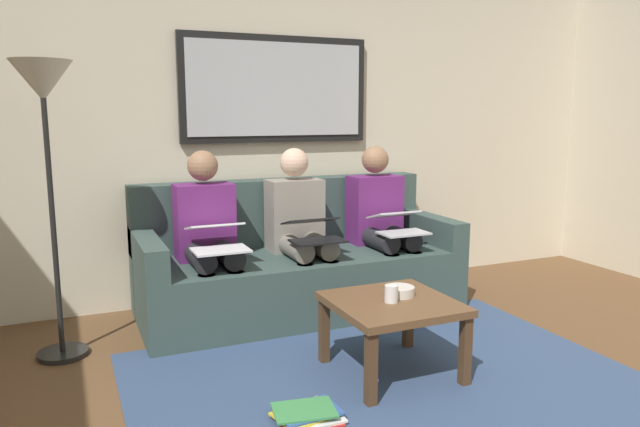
{
  "coord_description": "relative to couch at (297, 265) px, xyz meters",
  "views": [
    {
      "loc": [
        1.49,
        1.71,
        1.38
      ],
      "look_at": [
        0.0,
        -1.7,
        0.75
      ],
      "focal_mm": 33.39,
      "sensor_mm": 36.0,
      "label": 1
    }
  ],
  "objects": [
    {
      "name": "cup",
      "position": [
        -0.05,
        1.24,
        0.14
      ],
      "size": [
        0.07,
        0.07,
        0.09
      ],
      "primitive_type": "cylinder",
      "color": "silver",
      "rests_on": "coffee_table"
    },
    {
      "name": "bowl",
      "position": [
        -0.14,
        1.16,
        0.12
      ],
      "size": [
        0.16,
        0.16,
        0.05
      ],
      "primitive_type": "cylinder",
      "color": "beige",
      "rests_on": "coffee_table"
    },
    {
      "name": "coffee_table",
      "position": [
        -0.07,
        1.22,
        0.04
      ],
      "size": [
        0.63,
        0.63,
        0.41
      ],
      "color": "brown",
      "rests_on": "ground_plane"
    },
    {
      "name": "framed_mirror",
      "position": [
        0.0,
        -0.39,
        1.24
      ],
      "size": [
        1.43,
        0.05,
        0.77
      ],
      "color": "black"
    },
    {
      "name": "area_rug",
      "position": [
        0.0,
        1.27,
        -0.31
      ],
      "size": [
        2.6,
        1.8,
        0.01
      ],
      "primitive_type": "cube",
      "color": "#33476B",
      "rests_on": "ground_plane"
    },
    {
      "name": "couch",
      "position": [
        0.0,
        0.0,
        0.0
      ],
      "size": [
        2.2,
        0.9,
        0.9
      ],
      "color": "#384C47",
      "rests_on": "ground_plane"
    },
    {
      "name": "person_left",
      "position": [
        -0.64,
        0.07,
        0.3
      ],
      "size": [
        0.38,
        0.58,
        1.14
      ],
      "color": "#66236B",
      "rests_on": "couch"
    },
    {
      "name": "magazine_stack",
      "position": [
        0.53,
        1.5,
        -0.28
      ],
      "size": [
        0.32,
        0.27,
        0.05
      ],
      "color": "red",
      "rests_on": "ground_plane"
    },
    {
      "name": "laptop_white",
      "position": [
        0.64,
        0.31,
        0.32
      ],
      "size": [
        0.33,
        0.38,
        0.16
      ],
      "color": "white"
    },
    {
      "name": "person_middle",
      "position": [
        0.0,
        0.07,
        0.3
      ],
      "size": [
        0.38,
        0.58,
        1.14
      ],
      "color": "gray",
      "rests_on": "couch"
    },
    {
      "name": "standing_lamp",
      "position": [
        1.55,
        0.27,
        1.06
      ],
      "size": [
        0.32,
        0.32,
        1.66
      ],
      "color": "black",
      "rests_on": "ground_plane"
    },
    {
      "name": "wall_rear",
      "position": [
        0.0,
        -0.48,
        0.99
      ],
      "size": [
        6.0,
        0.12,
        2.6
      ],
      "primitive_type": "cube",
      "color": "beige",
      "rests_on": "ground_plane"
    },
    {
      "name": "laptop_silver",
      "position": [
        -0.64,
        0.31,
        0.32
      ],
      "size": [
        0.33,
        0.34,
        0.15
      ],
      "color": "silver"
    },
    {
      "name": "laptop_black",
      "position": [
        0.0,
        0.31,
        0.32
      ],
      "size": [
        0.34,
        0.34,
        0.15
      ],
      "color": "black"
    },
    {
      "name": "person_right",
      "position": [
        0.64,
        0.07,
        0.3
      ],
      "size": [
        0.38,
        0.58,
        1.14
      ],
      "color": "#66236B",
      "rests_on": "couch"
    }
  ]
}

